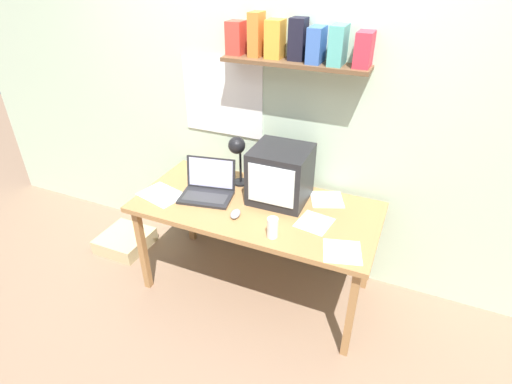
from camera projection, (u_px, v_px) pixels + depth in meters
name	position (u px, v px, depth m)	size (l,w,h in m)	color
ground_plane	(256.00, 286.00, 2.98)	(12.00, 12.00, 0.00)	#886B54
back_wall	(283.00, 97.00, 2.65)	(5.60, 0.24, 2.60)	beige
corner_desk	(256.00, 213.00, 2.64)	(1.59, 0.75, 0.72)	#A57544
crt_monitor	(281.00, 174.00, 2.59)	(0.37, 0.36, 0.36)	#232326
laptop	(208.00, 187.00, 2.69)	(0.39, 0.32, 0.24)	#232326
desk_lamp	(237.00, 150.00, 2.66)	(0.12, 0.18, 0.38)	black
juice_glass	(273.00, 229.00, 2.29)	(0.06, 0.06, 0.13)	white
computer_mouse	(235.00, 214.00, 2.49)	(0.08, 0.11, 0.03)	gray
loose_paper_near_laptop	(327.00, 199.00, 2.66)	(0.27, 0.27, 0.00)	white
printed_handout	(314.00, 223.00, 2.43)	(0.22, 0.23, 0.00)	white
open_notebook	(342.00, 252.00, 2.20)	(0.25, 0.25, 0.00)	silver
loose_paper_near_monitor	(162.00, 195.00, 2.71)	(0.34, 0.28, 0.00)	white
floor_cushion	(125.00, 241.00, 3.34)	(0.38, 0.38, 0.12)	tan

